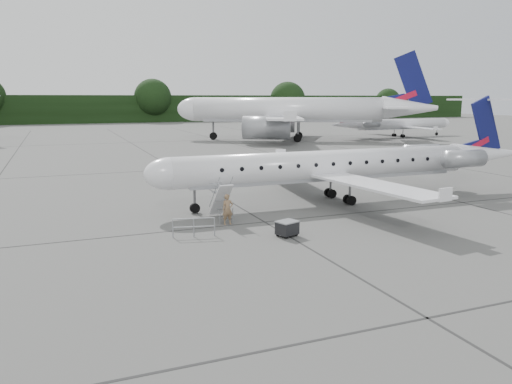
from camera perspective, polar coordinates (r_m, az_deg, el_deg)
name	(u,v)px	position (r m, az deg, el deg)	size (l,w,h in m)	color
ground	(356,232)	(28.17, 11.41, -4.47)	(320.00, 320.00, 0.00)	#5A5A57
treeline	(110,109)	(153.46, -16.33, 9.09)	(260.00, 4.00, 8.00)	black
main_regional_jet	(328,150)	(35.19, 8.27, 4.72)	(28.60, 20.59, 7.33)	white
airstair	(221,201)	(30.17, -4.03, -1.03)	(0.85, 2.28, 2.30)	white
passenger	(228,209)	(29.03, -3.26, -2.00)	(0.65, 0.43, 1.79)	#7F6245
safety_railing	(194,228)	(26.72, -7.12, -4.06)	(2.20, 0.08, 1.00)	gray
baggage_cart	(287,228)	(26.68, 3.58, -4.14)	(1.03, 0.84, 0.90)	black
bg_narrowbody	(287,97)	(86.42, 3.55, 10.74)	(40.79, 29.37, 14.64)	white
bg_regional_right	(403,119)	(98.43, 16.47, 8.01)	(25.48, 18.35, 6.69)	white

